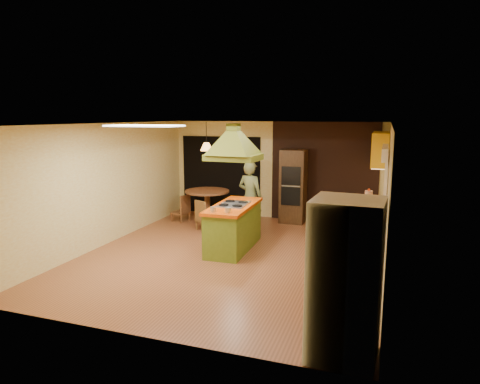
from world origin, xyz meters
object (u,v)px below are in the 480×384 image
at_px(refrigerator, 345,280).
at_px(wall_oven, 293,186).
at_px(canister_large, 369,196).
at_px(man, 250,197).
at_px(kitchen_island, 234,226).
at_px(dining_table, 207,200).

xyz_separation_m(refrigerator, wall_oven, (-1.80, 5.84, 0.02)).
bearing_deg(refrigerator, canister_large, 93.00).
relative_size(man, canister_large, 7.18).
distance_m(kitchen_island, wall_oven, 2.67).
relative_size(refrigerator, canister_large, 7.82).
xyz_separation_m(man, dining_table, (-1.30, 0.55, -0.25)).
relative_size(refrigerator, wall_oven, 0.98).
height_order(kitchen_island, dining_table, kitchen_island).
xyz_separation_m(wall_oven, canister_large, (1.85, -1.44, 0.12)).
xyz_separation_m(refrigerator, dining_table, (-3.82, 5.11, -0.32)).
xyz_separation_m(man, canister_large, (2.57, -0.16, 0.21)).
height_order(man, canister_large, man).
relative_size(man, wall_oven, 0.90).
xyz_separation_m(kitchen_island, refrigerator, (2.47, -3.30, 0.44)).
xyz_separation_m(kitchen_island, dining_table, (-1.35, 1.81, 0.12)).
relative_size(wall_oven, canister_large, 7.95).
height_order(kitchen_island, refrigerator, refrigerator).
bearing_deg(wall_oven, canister_large, -37.29).
bearing_deg(wall_oven, refrigerator, -72.24).
xyz_separation_m(kitchen_island, man, (-0.05, 1.25, 0.37)).
distance_m(wall_oven, dining_table, 2.17).
distance_m(man, refrigerator, 5.21).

